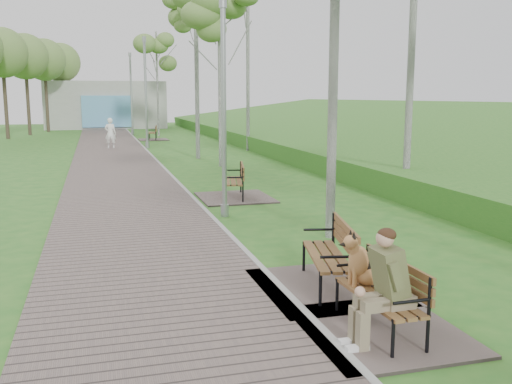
{
  "coord_description": "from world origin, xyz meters",
  "views": [
    {
      "loc": [
        -2.49,
        -0.8,
        2.77
      ],
      "look_at": [
        0.19,
        8.73,
        1.1
      ],
      "focal_mm": 40.0,
      "sensor_mm": 36.0,
      "label": 1
    }
  ],
  "objects": [
    {
      "name": "bench_third",
      "position": [
        1.08,
        14.14,
        0.22
      ],
      "size": [
        1.92,
        2.13,
        1.18
      ],
      "color": "#62534F",
      "rests_on": "ground"
    },
    {
      "name": "bench_far",
      "position": [
        1.02,
        36.01,
        0.21
      ],
      "size": [
        1.84,
        2.04,
        1.13
      ],
      "color": "#62534F",
      "rests_on": "ground"
    },
    {
      "name": "embankment",
      "position": [
        12.0,
        20.0,
        0.0
      ],
      "size": [
        14.0,
        70.0,
        1.6
      ],
      "primitive_type": "cube",
      "color": "#51862F",
      "rests_on": "ground"
    },
    {
      "name": "building_north",
      "position": [
        -1.5,
        50.97,
        1.99
      ],
      "size": [
        10.0,
        5.2,
        4.0
      ],
      "color": "#9E9E99",
      "rests_on": "ground"
    },
    {
      "name": "bench_main",
      "position": [
        0.57,
        4.9,
        0.44
      ],
      "size": [
        1.79,
        1.99,
        1.57
      ],
      "color": "#62534F",
      "rests_on": "ground"
    },
    {
      "name": "lamp_post_third",
      "position": [
        0.17,
        30.19,
        2.72
      ],
      "size": [
        0.23,
        0.23,
        5.83
      ],
      "color": "#999CA1",
      "rests_on": "ground"
    },
    {
      "name": "lamp_post_second",
      "position": [
        0.32,
        11.89,
        2.29
      ],
      "size": [
        0.19,
        0.19,
        4.91
      ],
      "color": "#999CA1",
      "rests_on": "ground"
    },
    {
      "name": "birch_distant_a",
      "position": [
        1.78,
        39.48,
        5.78
      ],
      "size": [
        2.26,
        2.26,
        7.36
      ],
      "color": "silver",
      "rests_on": "ground"
    },
    {
      "name": "walkway",
      "position": [
        -1.75,
        21.5,
        0.02
      ],
      "size": [
        3.5,
        67.0,
        0.04
      ],
      "primitive_type": "cube",
      "color": "#62534F",
      "rests_on": "ground"
    },
    {
      "name": "birch_mid_c",
      "position": [
        2.25,
        21.28,
        5.6
      ],
      "size": [
        2.22,
        2.22,
        7.14
      ],
      "color": "silver",
      "rests_on": "ground"
    },
    {
      "name": "bench_second",
      "position": [
        0.65,
        6.55,
        0.23
      ],
      "size": [
        1.98,
        2.2,
        1.21
      ],
      "color": "#62534F",
      "rests_on": "ground"
    },
    {
      "name": "kerb",
      "position": [
        0.0,
        21.5,
        0.03
      ],
      "size": [
        0.1,
        67.0,
        0.05
      ],
      "primitive_type": "cube",
      "color": "#999993",
      "rests_on": "ground"
    },
    {
      "name": "lamp_post_far",
      "position": [
        0.11,
        41.39,
        2.71
      ],
      "size": [
        0.22,
        0.22,
        5.79
      ],
      "color": "#999CA1",
      "rests_on": "ground"
    },
    {
      "name": "pedestrian_near",
      "position": [
        -1.72,
        30.48,
        0.81
      ],
      "size": [
        0.66,
        0.5,
        1.63
      ],
      "primitive_type": "imported",
      "rotation": [
        0.0,
        0.0,
        2.93
      ],
      "color": "white",
      "rests_on": "ground"
    }
  ]
}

